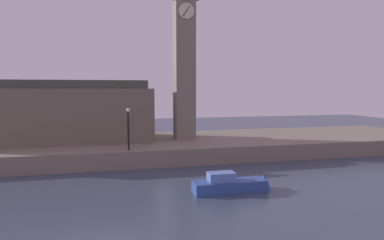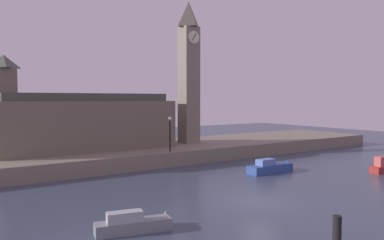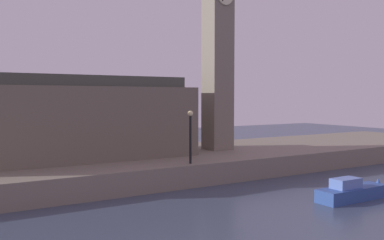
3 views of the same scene
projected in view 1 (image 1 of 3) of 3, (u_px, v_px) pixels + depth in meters
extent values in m
cube|color=slate|center=(106.00, 149.00, 32.19)|extent=(70.00, 12.00, 1.50)
cube|color=slate|center=(184.00, 70.00, 33.47)|extent=(1.99, 1.99, 13.98)
cylinder|color=beige|center=(186.00, 11.00, 31.92)|extent=(1.51, 0.12, 1.51)
cube|color=black|center=(187.00, 11.00, 31.85)|extent=(0.73, 0.04, 1.03)
cube|color=#6B6051|center=(59.00, 115.00, 31.95)|extent=(17.81, 6.42, 5.13)
cube|color=#42473D|center=(58.00, 84.00, 31.67)|extent=(16.92, 3.85, 0.80)
cylinder|color=black|center=(128.00, 131.00, 27.37)|extent=(0.16, 0.16, 3.16)
sphere|color=#F2E099|center=(128.00, 110.00, 27.21)|extent=(0.36, 0.36, 0.36)
cube|color=#2D4C93|center=(230.00, 186.00, 21.18)|extent=(4.76, 1.37, 0.75)
cube|color=#5B7AC1|center=(221.00, 177.00, 20.99)|extent=(1.72, 0.95, 0.57)
cone|color=#2D4C93|center=(264.00, 183.00, 21.73)|extent=(1.22, 1.22, 1.19)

